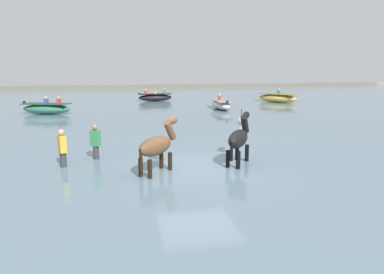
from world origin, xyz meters
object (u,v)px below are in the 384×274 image
at_px(boat_distant_east, 278,98).
at_px(boat_far_inshore, 47,109).
at_px(channel_buoy, 241,120).
at_px(horse_lead_bay, 157,147).
at_px(person_wading_close, 63,153).
at_px(person_spectator_far, 96,146).
at_px(horse_trailing_black, 239,140).
at_px(boat_mid_channel, 155,97).
at_px(boat_mid_outer, 221,104).

bearing_deg(boat_distant_east, boat_far_inshore, -167.87).
bearing_deg(boat_far_inshore, channel_buoy, -29.96).
height_order(horse_lead_bay, person_wading_close, horse_lead_bay).
bearing_deg(boat_far_inshore, boat_distant_east, 12.13).
bearing_deg(boat_distant_east, person_spectator_far, -131.53).
bearing_deg(channel_buoy, horse_trailing_black, -110.73).
height_order(boat_mid_channel, person_spectator_far, person_spectator_far).
distance_m(person_wading_close, channel_buoy, 10.92).
height_order(horse_trailing_black, channel_buoy, horse_trailing_black).
bearing_deg(person_wading_close, channel_buoy, 38.98).
bearing_deg(boat_mid_outer, boat_mid_channel, 120.67).
height_order(horse_lead_bay, person_spectator_far, horse_lead_bay).
height_order(boat_far_inshore, boat_mid_channel, boat_far_inshore).
height_order(boat_far_inshore, person_spectator_far, person_spectator_far).
bearing_deg(channel_buoy, boat_far_inshore, 150.04).
xyz_separation_m(horse_lead_bay, person_wading_close, (-2.87, 1.22, -0.32)).
distance_m(boat_mid_outer, person_spectator_far, 15.41).
height_order(boat_mid_outer, boat_distant_east, boat_distant_east).
relative_size(boat_far_inshore, channel_buoy, 4.20).
height_order(horse_lead_bay, boat_mid_channel, horse_lead_bay).
height_order(boat_distant_east, channel_buoy, boat_distant_east).
bearing_deg(horse_lead_bay, boat_mid_channel, 84.05).
xyz_separation_m(horse_lead_bay, boat_far_inshore, (-5.82, 14.68, -0.42)).
bearing_deg(boat_mid_outer, channel_buoy, -97.36).
relative_size(horse_lead_bay, boat_distant_east, 0.56).
bearing_deg(channel_buoy, boat_distant_east, 55.53).
bearing_deg(boat_distant_east, boat_mid_outer, -149.37).
bearing_deg(channel_buoy, person_wading_close, -141.02).
bearing_deg(person_spectator_far, boat_distant_east, 48.47).
distance_m(boat_far_inshore, person_spectator_far, 13.28).
distance_m(boat_far_inshore, boat_mid_outer, 12.32).
bearing_deg(boat_far_inshore, boat_mid_channel, 42.04).
xyz_separation_m(boat_distant_east, channel_buoy, (-7.29, -10.62, -0.19)).
distance_m(horse_lead_bay, boat_mid_channel, 22.12).
bearing_deg(boat_distant_east, channel_buoy, -124.47).
xyz_separation_m(boat_distant_east, person_wading_close, (-15.78, -17.49, 0.09)).
bearing_deg(person_wading_close, boat_far_inshore, 102.38).
relative_size(horse_lead_bay, horse_trailing_black, 0.99).
bearing_deg(horse_lead_bay, boat_distant_east, 55.39).
height_order(horse_trailing_black, boat_distant_east, horse_trailing_black).
xyz_separation_m(person_wading_close, channel_buoy, (8.48, 6.87, -0.27)).
distance_m(horse_trailing_black, boat_far_inshore, 16.63).
height_order(boat_far_inshore, boat_distant_east, boat_distant_east).
xyz_separation_m(boat_mid_outer, channel_buoy, (-0.88, -6.82, -0.15)).
distance_m(boat_far_inshore, boat_distant_east, 19.16).
distance_m(boat_far_inshore, person_wading_close, 13.78).
relative_size(horse_trailing_black, person_spectator_far, 1.25).
relative_size(horse_lead_bay, boat_far_inshore, 0.58).
bearing_deg(person_wading_close, boat_distant_east, 47.94).
relative_size(boat_distant_east, person_wading_close, 2.20).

